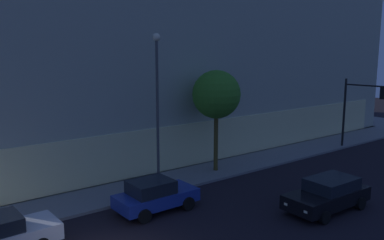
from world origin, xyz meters
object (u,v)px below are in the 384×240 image
at_px(traffic_light_far_corner, 371,101).
at_px(sidewalk_tree, 216,95).
at_px(modern_building, 159,46).
at_px(car_black, 328,194).
at_px(street_lamp_sidewalk, 157,93).
at_px(car_blue, 155,195).

xyz_separation_m(traffic_light_far_corner, sidewalk_tree, (-13.03, 3.19, 1.04)).
bearing_deg(modern_building, car_black, -99.64).
bearing_deg(sidewalk_tree, car_black, -87.43).
bearing_deg(street_lamp_sidewalk, car_black, -58.32).
xyz_separation_m(traffic_light_far_corner, car_blue, (-19.65, 0.10, -3.24)).
bearing_deg(car_blue, sidewalk_tree, 25.03).
distance_m(sidewalk_tree, car_blue, 8.47).
distance_m(street_lamp_sidewalk, sidewalk_tree, 4.59).
bearing_deg(car_blue, traffic_light_far_corner, -0.28).
relative_size(modern_building, car_black, 8.12).
distance_m(street_lamp_sidewalk, car_blue, 5.90).
distance_m(modern_building, sidewalk_tree, 13.77).
bearing_deg(car_blue, car_black, -36.15).
distance_m(car_blue, car_black, 8.65).
height_order(modern_building, street_lamp_sidewalk, modern_building).
relative_size(traffic_light_far_corner, car_black, 1.15).
bearing_deg(sidewalk_tree, street_lamp_sidewalk, -177.44).
height_order(traffic_light_far_corner, car_blue, traffic_light_far_corner).
relative_size(sidewalk_tree, car_black, 1.37).
relative_size(modern_building, sidewalk_tree, 5.93).
bearing_deg(car_black, sidewalk_tree, 92.57).
relative_size(modern_building, car_blue, 9.37).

